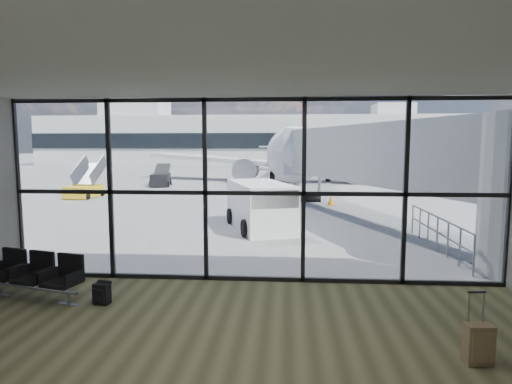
# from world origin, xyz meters

# --- Properties ---
(ground) EXTENTS (220.00, 220.00, 0.00)m
(ground) POSITION_xyz_m (0.00, 40.00, 0.00)
(ground) COLOR slate
(ground) RESTS_ON ground
(lounge_shell) EXTENTS (12.02, 8.01, 4.51)m
(lounge_shell) POSITION_xyz_m (0.00, -4.80, 2.65)
(lounge_shell) COLOR brown
(lounge_shell) RESTS_ON ground
(glass_curtain_wall) EXTENTS (12.10, 0.12, 4.50)m
(glass_curtain_wall) POSITION_xyz_m (0.00, 0.00, 2.25)
(glass_curtain_wall) COLOR white
(glass_curtain_wall) RESTS_ON ground
(jet_bridge) EXTENTS (8.00, 16.50, 4.33)m
(jet_bridge) POSITION_xyz_m (4.90, 7.07, 2.76)
(jet_bridge) COLOR #ABAEB0
(jet_bridge) RESTS_ON ground
(apron_railing) EXTENTS (0.06, 5.46, 1.11)m
(apron_railing) POSITION_xyz_m (5.60, 3.50, 0.72)
(apron_railing) COLOR gray
(apron_railing) RESTS_ON ground
(far_terminal) EXTENTS (80.00, 12.20, 11.00)m
(far_terminal) POSITION_xyz_m (-0.59, 61.97, 4.21)
(far_terminal) COLOR beige
(far_terminal) RESTS_ON ground
(tree_0) EXTENTS (4.95, 4.95, 7.12)m
(tree_0) POSITION_xyz_m (-45.00, 72.00, 4.63)
(tree_0) COLOR #382619
(tree_0) RESTS_ON ground
(tree_1) EXTENTS (5.61, 5.61, 8.07)m
(tree_1) POSITION_xyz_m (-39.00, 72.00, 5.25)
(tree_1) COLOR #382619
(tree_1) RESTS_ON ground
(tree_2) EXTENTS (6.27, 6.27, 9.03)m
(tree_2) POSITION_xyz_m (-33.00, 72.00, 5.88)
(tree_2) COLOR #382619
(tree_2) RESTS_ON ground
(tree_3) EXTENTS (4.95, 4.95, 7.12)m
(tree_3) POSITION_xyz_m (-27.00, 72.00, 4.63)
(tree_3) COLOR #382619
(tree_3) RESTS_ON ground
(tree_4) EXTENTS (5.61, 5.61, 8.07)m
(tree_4) POSITION_xyz_m (-21.00, 72.00, 5.25)
(tree_4) COLOR #382619
(tree_4) RESTS_ON ground
(tree_5) EXTENTS (6.27, 6.27, 9.03)m
(tree_5) POSITION_xyz_m (-15.00, 72.00, 5.88)
(tree_5) COLOR #382619
(tree_5) RESTS_ON ground
(seating_row) EXTENTS (2.31, 1.15, 1.02)m
(seating_row) POSITION_xyz_m (-4.68, -1.53, 0.57)
(seating_row) COLOR gray
(seating_row) RESTS_ON ground
(backpack) EXTENTS (0.36, 0.35, 0.49)m
(backpack) POSITION_xyz_m (-3.10, -1.81, 0.24)
(backpack) COLOR black
(backpack) RESTS_ON ground
(suitcase) EXTENTS (0.44, 0.34, 1.12)m
(suitcase) POSITION_xyz_m (3.75, -3.82, 0.34)
(suitcase) COLOR olive
(suitcase) RESTS_ON ground
(airliner) EXTENTS (29.90, 34.65, 8.92)m
(airliner) POSITION_xyz_m (2.05, 30.57, 2.72)
(airliner) COLOR white
(airliner) RESTS_ON ground
(service_van) EXTENTS (3.14, 4.66, 1.86)m
(service_van) POSITION_xyz_m (-0.24, 6.61, 0.96)
(service_van) COLOR white
(service_van) RESTS_ON ground
(belt_loader) EXTENTS (1.94, 3.99, 1.76)m
(belt_loader) POSITION_xyz_m (-9.57, 24.11, 0.59)
(belt_loader) COLOR black
(belt_loader) RESTS_ON ground
(mobile_stairs) EXTENTS (1.78, 3.14, 2.15)m
(mobile_stairs) POSITION_xyz_m (-12.18, 16.16, 0.52)
(mobile_stairs) COLOR gold
(mobile_stairs) RESTS_ON ground
(traffic_cone_a) EXTENTS (0.44, 0.44, 0.63)m
(traffic_cone_a) POSITION_xyz_m (-2.06, 14.79, 0.30)
(traffic_cone_a) COLOR #EA600C
(traffic_cone_a) RESTS_ON ground
(traffic_cone_b) EXTENTS (0.41, 0.41, 0.59)m
(traffic_cone_b) POSITION_xyz_m (3.26, 13.61, 0.28)
(traffic_cone_b) COLOR orange
(traffic_cone_b) RESTS_ON ground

